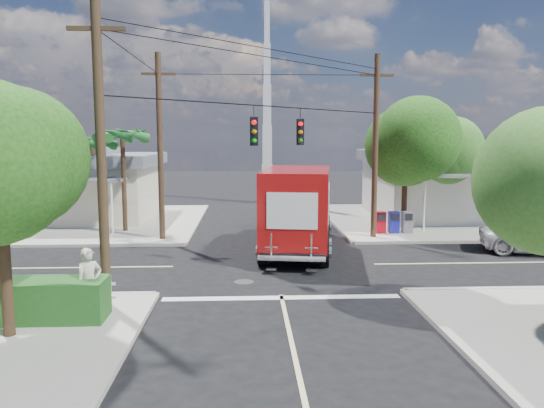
{
  "coord_description": "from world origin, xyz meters",
  "views": [
    {
      "loc": [
        -1.09,
        -20.47,
        5.01
      ],
      "look_at": [
        0.0,
        2.0,
        2.2
      ],
      "focal_mm": 35.0,
      "sensor_mm": 36.0,
      "label": 1
    }
  ],
  "objects": [
    {
      "name": "sidewalk_ne",
      "position": [
        10.88,
        10.88,
        0.07
      ],
      "size": [
        14.12,
        14.12,
        0.14
      ],
      "color": "#9F9A90",
      "rests_on": "ground"
    },
    {
      "name": "parked_car",
      "position": [
        11.8,
        1.77,
        0.7
      ],
      "size": [
        5.43,
        3.53,
        1.39
      ],
      "primitive_type": "imported",
      "rotation": [
        0.0,
        0.0,
        1.31
      ],
      "color": "silver",
      "rests_on": "ground"
    },
    {
      "name": "vending_boxes",
      "position": [
        6.5,
        6.2,
        0.69
      ],
      "size": [
        1.9,
        0.5,
        1.1
      ],
      "color": "#A60916",
      "rests_on": "sidewalk_ne"
    },
    {
      "name": "tree_ne_front",
      "position": [
        7.21,
        6.76,
        4.77
      ],
      "size": [
        4.21,
        4.14,
        6.66
      ],
      "color": "#422D1C",
      "rests_on": "sidewalk_ne"
    },
    {
      "name": "picket_fence",
      "position": [
        -7.8,
        -5.6,
        0.68
      ],
      "size": [
        5.94,
        0.06,
        1.0
      ],
      "color": "silver",
      "rests_on": "sidewalk_sw"
    },
    {
      "name": "tree_ne_back",
      "position": [
        9.81,
        8.96,
        4.19
      ],
      "size": [
        3.77,
        3.66,
        5.82
      ],
      "color": "#422D1C",
      "rests_on": "sidewalk_ne"
    },
    {
      "name": "building_nw",
      "position": [
        -12.0,
        12.46,
        2.22
      ],
      "size": [
        10.8,
        10.2,
        4.3
      ],
      "color": "beige",
      "rests_on": "sidewalk_nw"
    },
    {
      "name": "ground",
      "position": [
        0.0,
        0.0,
        0.0
      ],
      "size": [
        120.0,
        120.0,
        0.0
      ],
      "primitive_type": "plane",
      "color": "black",
      "rests_on": "ground"
    },
    {
      "name": "building_ne",
      "position": [
        12.5,
        11.97,
        2.32
      ],
      "size": [
        11.8,
        10.2,
        4.5
      ],
      "color": "silver",
      "rests_on": "sidewalk_ne"
    },
    {
      "name": "utility_poles",
      "position": [
        -1.58,
        1.6,
        4.67
      ],
      "size": [
        12.0,
        10.68,
        9.0
      ],
      "color": "#473321",
      "rests_on": "ground"
    },
    {
      "name": "pedestrian",
      "position": [
        -5.37,
        -6.23,
        1.1
      ],
      "size": [
        0.83,
        0.8,
        1.92
      ],
      "primitive_type": "imported",
      "rotation": [
        0.0,
        0.0,
        0.68
      ],
      "color": "beige",
      "rests_on": "sidewalk_sw"
    },
    {
      "name": "radio_tower",
      "position": [
        0.5,
        20.0,
        5.64
      ],
      "size": [
        0.8,
        0.8,
        17.0
      ],
      "color": "silver",
      "rests_on": "ground"
    },
    {
      "name": "sidewalk_nw",
      "position": [
        -10.88,
        10.88,
        0.07
      ],
      "size": [
        14.12,
        14.12,
        0.14
      ],
      "color": "#9F9A90",
      "rests_on": "ground"
    },
    {
      "name": "delivery_truck",
      "position": [
        1.21,
        2.7,
        1.88
      ],
      "size": [
        3.89,
        8.83,
        3.7
      ],
      "color": "black",
      "rests_on": "ground"
    },
    {
      "name": "palm_nw_back",
      "position": [
        -9.5,
        9.0,
        4.67
      ],
      "size": [
        3.01,
        3.08,
        5.19
      ],
      "color": "#422D1C",
      "rests_on": "sidewalk_nw"
    },
    {
      "name": "road_markings",
      "position": [
        0.0,
        -1.47,
        0.01
      ],
      "size": [
        32.0,
        32.0,
        0.01
      ],
      "color": "beige",
      "rests_on": "ground"
    },
    {
      "name": "palm_nw_front",
      "position": [
        -7.5,
        7.5,
        5.04
      ],
      "size": [
        3.01,
        3.08,
        5.59
      ],
      "color": "#422D1C",
      "rests_on": "sidewalk_nw"
    }
  ]
}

